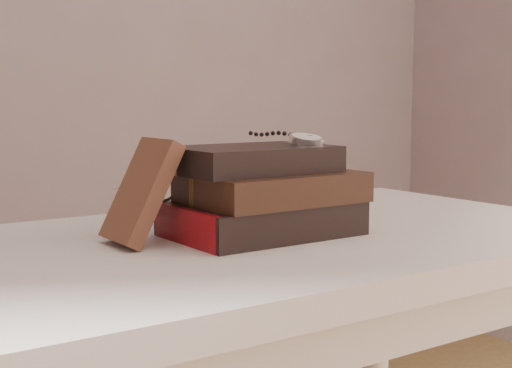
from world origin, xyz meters
TOP-DOWN VIEW (x-y plane):
  - table at (0.00, 0.35)m, footprint 1.00×0.60m
  - book_stack at (-0.03, 0.34)m, footprint 0.27×0.18m
  - journal at (-0.21, 0.38)m, footprint 0.09×0.09m
  - pocket_watch at (0.03, 0.33)m, footprint 0.05×0.16m
  - eyeglasses at (-0.13, 0.43)m, footprint 0.11×0.13m

SIDE VIEW (x-z plane):
  - table at x=0.00m, z-range 0.28..1.03m
  - book_stack at x=-0.03m, z-range 0.75..0.88m
  - journal at x=-0.21m, z-range 0.75..0.89m
  - eyeglasses at x=-0.13m, z-range 0.80..0.85m
  - pocket_watch at x=0.03m, z-range 0.88..0.90m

